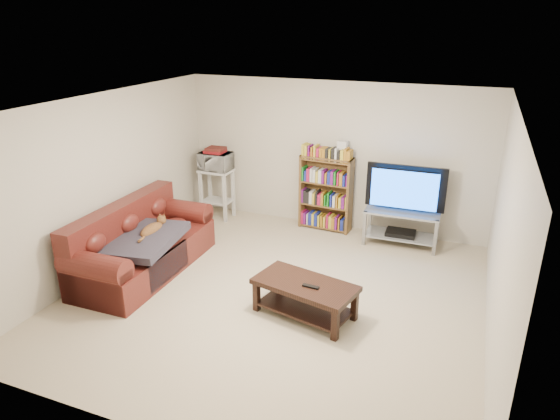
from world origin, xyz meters
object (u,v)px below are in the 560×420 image
at_px(coffee_table, 305,293).
at_px(bookshelf, 326,192).
at_px(tv_stand, 402,222).
at_px(sofa, 140,248).

relative_size(coffee_table, bookshelf, 1.04).
bearing_deg(coffee_table, tv_stand, 85.74).
distance_m(tv_stand, bookshelf, 1.31).
relative_size(sofa, coffee_table, 1.73).
bearing_deg(coffee_table, bookshelf, 114.32).
height_order(coffee_table, bookshelf, bookshelf).
bearing_deg(bookshelf, tv_stand, -4.33).
height_order(sofa, bookshelf, bookshelf).
distance_m(sofa, tv_stand, 3.89).
distance_m(sofa, bookshelf, 3.08).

